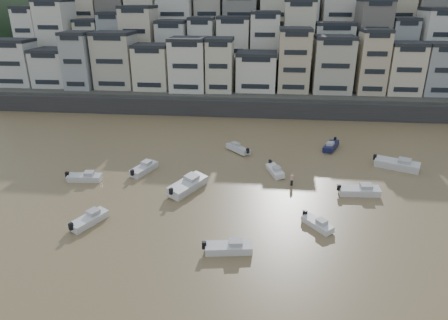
# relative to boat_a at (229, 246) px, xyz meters

# --- Properties ---
(harbor_wall) EXTENTS (140.00, 3.00, 3.50)m
(harbor_wall) POSITION_rel_boat_a_xyz_m (-0.57, 49.58, 1.05)
(harbor_wall) COLOR #38383A
(harbor_wall) RESTS_ON ground
(hillside) EXTENTS (141.04, 66.00, 50.00)m
(hillside) POSITION_rel_boat_a_xyz_m (4.17, 89.42, 12.30)
(hillside) COLOR #4C4C47
(hillside) RESTS_ON ground
(boat_a) EXTENTS (5.35, 2.43, 1.41)m
(boat_a) POSITION_rel_boat_a_xyz_m (0.00, 0.00, 0.00)
(boat_a) COLOR white
(boat_a) RESTS_ON ground
(boat_b) EXTENTS (3.79, 4.26, 1.18)m
(boat_b) POSITION_rel_boat_a_xyz_m (9.39, 5.66, -0.12)
(boat_b) COLOR white
(boat_b) RESTS_ON ground
(boat_c) EXTENTS (5.21, 7.34, 1.92)m
(boat_c) POSITION_rel_boat_a_xyz_m (-6.68, 13.15, 0.26)
(boat_c) COLOR silver
(boat_c) RESTS_ON ground
(boat_d) EXTENTS (5.77, 2.21, 1.54)m
(boat_d) POSITION_rel_boat_a_xyz_m (15.67, 14.24, 0.07)
(boat_d) COLOR white
(boat_d) RESTS_ON ground
(boat_e) EXTENTS (3.02, 5.02, 1.30)m
(boat_e) POSITION_rel_boat_a_xyz_m (4.93, 19.74, -0.05)
(boat_e) COLOR white
(boat_e) RESTS_ON ground
(boat_f) EXTENTS (3.61, 5.82, 1.51)m
(boat_f) POSITION_rel_boat_a_xyz_m (-14.15, 18.41, 0.05)
(boat_f) COLOR silver
(boat_f) RESTS_ON ground
(boat_g) EXTENTS (7.15, 4.81, 1.86)m
(boat_g) POSITION_rel_boat_a_xyz_m (22.99, 23.51, 0.23)
(boat_g) COLOR silver
(boat_g) RESTS_ON ground
(boat_h) EXTENTS (4.75, 4.89, 1.40)m
(boat_h) POSITION_rel_boat_a_xyz_m (-1.04, 28.10, -0.00)
(boat_h) COLOR silver
(boat_h) RESTS_ON ground
(boat_i) EXTENTS (3.64, 5.52, 1.44)m
(boat_i) POSITION_rel_boat_a_xyz_m (14.43, 30.92, 0.01)
(boat_i) COLOR #151943
(boat_i) RESTS_ON ground
(boat_j) EXTENTS (3.70, 5.32, 1.39)m
(boat_j) POSITION_rel_boat_a_xyz_m (-16.17, 3.78, -0.01)
(boat_j) COLOR white
(boat_j) RESTS_ON ground
(boat_k) EXTENTS (5.21, 2.02, 1.39)m
(boat_k) POSITION_rel_boat_a_xyz_m (-21.48, 14.66, -0.01)
(boat_k) COLOR silver
(boat_k) RESTS_ON ground
(person_pink) EXTENTS (0.44, 0.44, 1.74)m
(person_pink) POSITION_rel_boat_a_xyz_m (7.12, 16.19, 0.17)
(person_pink) COLOR #CC9490
(person_pink) RESTS_ON ground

